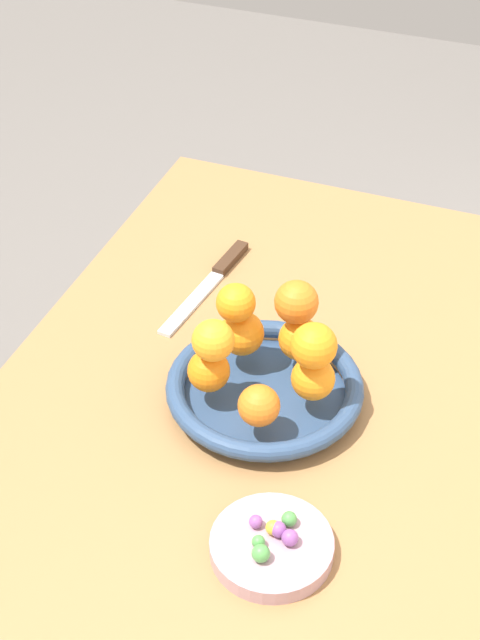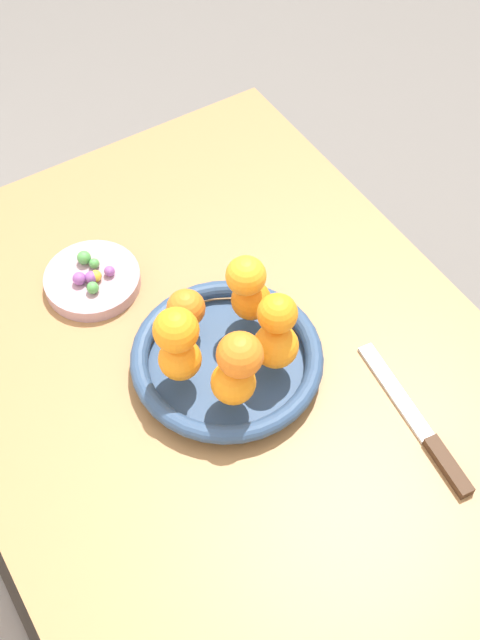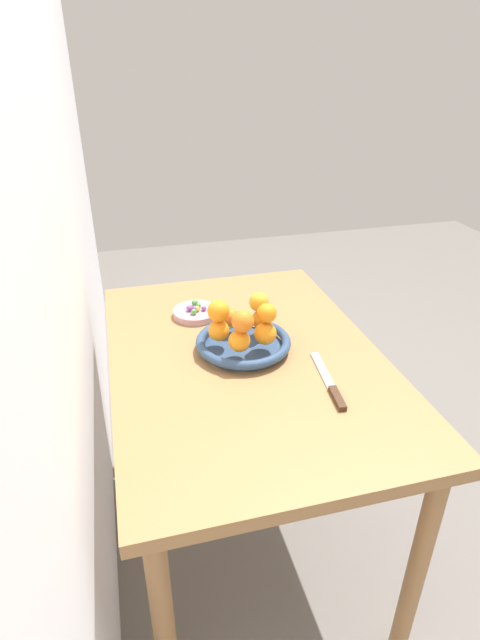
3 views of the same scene
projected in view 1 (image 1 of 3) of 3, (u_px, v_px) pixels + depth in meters
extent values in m
cube|color=#9E7042|center=(271.00, 397.00, 1.40)|extent=(1.10, 0.76, 0.04)
cylinder|color=#9E7042|center=(202.00, 336.00, 2.08)|extent=(0.05, 0.05, 0.70)
cylinder|color=navy|center=(265.00, 397.00, 1.36)|extent=(0.23, 0.23, 0.01)
torus|color=navy|center=(266.00, 386.00, 1.35)|extent=(0.27, 0.27, 0.03)
cylinder|color=#B28C99|center=(272.00, 547.00, 1.16)|extent=(0.15, 0.15, 0.02)
sphere|color=orange|center=(300.00, 339.00, 1.36)|extent=(0.06, 0.06, 0.06)
sphere|color=orange|center=(242.00, 333.00, 1.37)|extent=(0.06, 0.06, 0.06)
sphere|color=orange|center=(209.00, 371.00, 1.31)|extent=(0.06, 0.06, 0.06)
sphere|color=orange|center=(259.00, 406.00, 1.26)|extent=(0.06, 0.06, 0.06)
sphere|color=orange|center=(313.00, 378.00, 1.30)|extent=(0.06, 0.06, 0.06)
sphere|color=orange|center=(213.00, 340.00, 1.27)|extent=(0.06, 0.06, 0.06)
sphere|color=orange|center=(236.00, 303.00, 1.33)|extent=(0.05, 0.05, 0.05)
sphere|color=orange|center=(296.00, 302.00, 1.33)|extent=(0.06, 0.06, 0.06)
sphere|color=orange|center=(314.00, 346.00, 1.26)|extent=(0.06, 0.06, 0.06)
sphere|color=#8C4C99|center=(278.00, 529.00, 1.15)|extent=(0.02, 0.02, 0.02)
sphere|color=#4C9947|center=(261.00, 553.00, 1.13)|extent=(0.02, 0.02, 0.02)
sphere|color=#4C9947|center=(289.00, 519.00, 1.17)|extent=(0.02, 0.02, 0.02)
sphere|color=#8C4C99|center=(290.00, 538.00, 1.14)|extent=(0.02, 0.02, 0.02)
sphere|color=#4C9947|center=(258.00, 542.00, 1.14)|extent=(0.02, 0.02, 0.02)
sphere|color=gold|center=(273.00, 528.00, 1.16)|extent=(0.02, 0.02, 0.02)
sphere|color=#8C4C99|center=(256.00, 522.00, 1.16)|extent=(0.02, 0.02, 0.02)
cube|color=#3F2819|center=(231.00, 258.00, 1.62)|extent=(0.09, 0.03, 0.01)
cube|color=silver|center=(192.00, 304.00, 1.53)|extent=(0.17, 0.04, 0.01)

